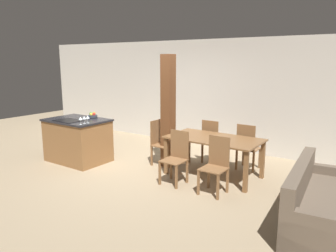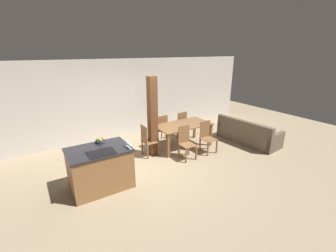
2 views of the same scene
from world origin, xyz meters
name	(u,v)px [view 1 (image 1 of 2)]	position (x,y,z in m)	size (l,w,h in m)	color
ground_plane	(138,170)	(0.00, 0.00, 0.00)	(16.00, 16.00, 0.00)	#9E896B
wall_back	(201,93)	(0.00, 2.55, 1.35)	(11.20, 0.08, 2.70)	silver
kitchen_island	(78,140)	(-1.49, -0.26, 0.47)	(1.32, 0.93, 0.95)	olive
fruit_bowl	(93,115)	(-1.35, 0.07, 0.99)	(0.21, 0.21, 0.11)	#383D47
wine_glass_near	(80,119)	(-0.90, -0.65, 1.07)	(0.08, 0.08, 0.16)	silver
wine_glass_middle	(84,118)	(-0.90, -0.56, 1.07)	(0.08, 0.08, 0.16)	silver
wine_glass_far	(88,117)	(-0.90, -0.46, 1.07)	(0.08, 0.08, 0.16)	silver
dining_table	(214,143)	(1.40, 0.58, 0.66)	(1.76, 0.95, 0.75)	brown
dining_chair_near_left	(176,156)	(1.00, -0.12, 0.49)	(0.40, 0.40, 0.95)	brown
dining_chair_near_right	(216,164)	(1.79, -0.12, 0.49)	(0.40, 0.40, 0.95)	brown
dining_chair_far_left	(212,141)	(1.00, 1.27, 0.49)	(0.40, 0.40, 0.95)	brown
dining_chair_far_right	(247,147)	(1.79, 1.27, 0.49)	(0.40, 0.40, 0.95)	brown
dining_chair_head_end	(160,142)	(0.14, 0.58, 0.49)	(0.40, 0.40, 0.95)	brown
couch	(321,205)	(3.47, -0.30, 0.27)	(1.02, 2.09, 0.81)	brown
timber_post	(168,112)	(0.33, 0.59, 1.15)	(0.23, 0.23, 2.31)	brown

